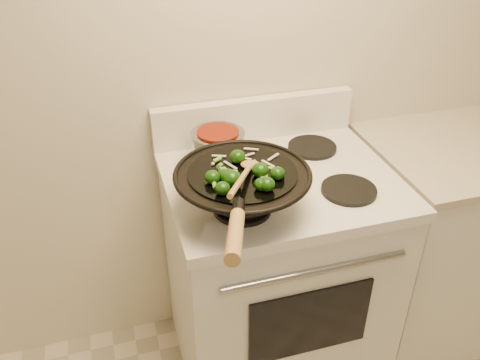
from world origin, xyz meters
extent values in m
plane|color=beige|center=(0.00, 1.50, 1.30)|extent=(3.50, 0.00, 3.50)
cube|color=white|center=(-0.12, 1.17, 0.44)|extent=(0.76, 0.64, 0.88)
cube|color=white|center=(-0.12, 1.17, 0.90)|extent=(0.78, 0.66, 0.04)
cube|color=white|center=(-0.12, 1.47, 1.00)|extent=(0.78, 0.05, 0.16)
cylinder|color=#919499|center=(-0.12, 0.84, 0.78)|extent=(0.60, 0.02, 0.02)
cube|color=black|center=(-0.12, 0.84, 0.55)|extent=(0.42, 0.01, 0.28)
cylinder|color=black|center=(-0.30, 1.02, 0.93)|extent=(0.18, 0.18, 0.01)
cylinder|color=black|center=(0.06, 1.02, 0.93)|extent=(0.18, 0.18, 0.01)
cylinder|color=black|center=(-0.30, 1.32, 0.93)|extent=(0.18, 0.18, 0.01)
cylinder|color=black|center=(0.06, 1.32, 0.93)|extent=(0.18, 0.18, 0.01)
cube|color=white|center=(0.72, 1.20, 0.44)|extent=(0.83, 0.60, 0.88)
torus|color=black|center=(-0.30, 1.02, 1.05)|extent=(0.41, 0.41, 0.01)
cylinder|color=black|center=(-0.30, 1.02, 1.05)|extent=(0.32, 0.32, 0.01)
cylinder|color=black|center=(-0.37, 0.80, 1.09)|extent=(0.05, 0.08, 0.04)
cylinder|color=#AC8043|center=(-0.42, 0.67, 1.11)|extent=(0.11, 0.22, 0.07)
ellipsoid|color=#113808|center=(-0.35, 0.96, 1.08)|extent=(0.05, 0.05, 0.05)
cylinder|color=#4E812E|center=(-0.33, 0.96, 1.06)|extent=(0.02, 0.02, 0.01)
ellipsoid|color=#113808|center=(-0.27, 0.92, 1.07)|extent=(0.04, 0.04, 0.03)
ellipsoid|color=#113808|center=(-0.36, 1.00, 1.07)|extent=(0.04, 0.04, 0.03)
ellipsoid|color=#113808|center=(-0.21, 0.96, 1.08)|extent=(0.04, 0.04, 0.04)
cylinder|color=#4E812E|center=(-0.20, 0.96, 1.06)|extent=(0.02, 0.02, 0.01)
ellipsoid|color=#113808|center=(-0.25, 0.98, 1.08)|extent=(0.05, 0.05, 0.04)
ellipsoid|color=#113808|center=(-0.26, 0.91, 1.08)|extent=(0.05, 0.05, 0.04)
ellipsoid|color=#113808|center=(-0.30, 1.08, 1.08)|extent=(0.05, 0.05, 0.04)
cylinder|color=#4E812E|center=(-0.28, 1.08, 1.06)|extent=(0.02, 0.02, 0.02)
ellipsoid|color=#113808|center=(-0.40, 0.99, 1.08)|extent=(0.05, 0.05, 0.04)
ellipsoid|color=#113808|center=(-0.38, 0.93, 1.07)|extent=(0.04, 0.04, 0.04)
ellipsoid|color=#113808|center=(-0.35, 0.98, 1.08)|extent=(0.05, 0.05, 0.04)
cylinder|color=#4E812E|center=(-0.34, 0.98, 1.06)|extent=(0.02, 0.02, 0.02)
cube|color=#EDE5CD|center=(-0.34, 1.13, 1.06)|extent=(0.04, 0.02, 0.00)
cube|color=#EDE5CD|center=(-0.26, 1.11, 1.06)|extent=(0.06, 0.02, 0.00)
cube|color=#EDE5CD|center=(-0.18, 1.07, 1.06)|extent=(0.05, 0.04, 0.00)
cube|color=#EDE5CD|center=(-0.33, 1.04, 1.06)|extent=(0.04, 0.03, 0.00)
cube|color=#EDE5CD|center=(-0.22, 1.02, 1.06)|extent=(0.04, 0.04, 0.00)
cube|color=#EDE5CD|center=(-0.27, 1.09, 1.06)|extent=(0.05, 0.04, 0.00)
cube|color=#EDE5CD|center=(-0.32, 1.06, 1.06)|extent=(0.03, 0.06, 0.00)
cube|color=#EDE5CD|center=(-0.21, 1.04, 1.06)|extent=(0.03, 0.05, 0.00)
cube|color=#EDE5CD|center=(-0.23, 1.14, 1.06)|extent=(0.05, 0.03, 0.00)
cube|color=#EDE5CD|center=(-0.37, 0.95, 1.06)|extent=(0.01, 0.04, 0.00)
cylinder|color=#59A535|center=(-0.36, 1.06, 1.07)|extent=(0.03, 0.02, 0.02)
cylinder|color=#59A535|center=(-0.35, 1.04, 1.07)|extent=(0.03, 0.02, 0.02)
cylinder|color=#59A535|center=(-0.40, 0.99, 1.07)|extent=(0.02, 0.02, 0.01)
cylinder|color=#59A535|center=(-0.26, 0.97, 1.07)|extent=(0.03, 0.03, 0.02)
cylinder|color=#59A535|center=(-0.36, 1.00, 1.07)|extent=(0.03, 0.02, 0.02)
cylinder|color=#59A535|center=(-0.24, 0.97, 1.07)|extent=(0.03, 0.02, 0.02)
cylinder|color=#59A535|center=(-0.35, 1.10, 1.07)|extent=(0.02, 0.03, 0.01)
cylinder|color=#59A535|center=(-0.40, 0.96, 1.07)|extent=(0.03, 0.02, 0.02)
sphere|color=beige|center=(-0.27, 0.96, 1.06)|extent=(0.01, 0.01, 0.01)
sphere|color=beige|center=(-0.20, 1.02, 1.06)|extent=(0.01, 0.01, 0.01)
sphere|color=beige|center=(-0.25, 1.06, 1.06)|extent=(0.01, 0.01, 0.01)
sphere|color=beige|center=(-0.37, 1.08, 1.06)|extent=(0.01, 0.01, 0.01)
ellipsoid|color=#AC8043|center=(-0.27, 1.04, 1.07)|extent=(0.08, 0.07, 0.02)
cylinder|color=#AC8043|center=(-0.33, 0.92, 1.10)|extent=(0.14, 0.23, 0.07)
cylinder|color=#919499|center=(-0.30, 1.32, 0.99)|extent=(0.19, 0.19, 0.10)
cylinder|color=#681504|center=(-0.30, 1.32, 1.04)|extent=(0.15, 0.15, 0.01)
cylinder|color=black|center=(-0.34, 1.17, 1.03)|extent=(0.05, 0.12, 0.02)
camera|label=1|loc=(-0.66, -0.20, 1.84)|focal=38.00mm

